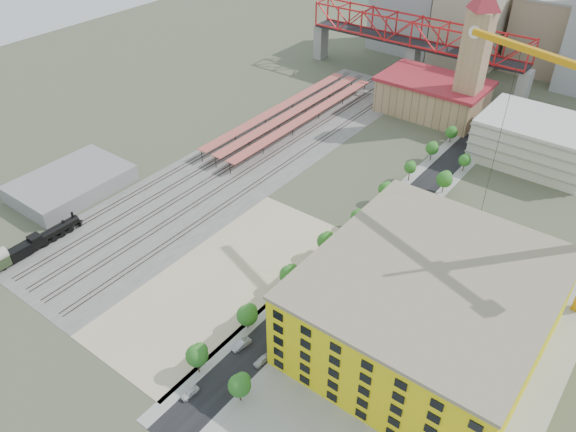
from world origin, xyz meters
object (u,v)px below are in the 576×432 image
Objects in this scene: locomotive at (47,236)px; site_trailer_b at (288,315)px; site_trailer_d at (357,248)px; car_0 at (190,393)px; clock_tower at (476,45)px; site_trailer_c at (343,263)px; construction_building at (428,307)px; site_trailer_a at (281,322)px.

site_trailer_b is at bearing 13.65° from locomotive.
site_trailer_d is (0.00, 29.09, 0.03)m from site_trailer_b.
car_0 is (-3.00, -27.24, -0.73)m from site_trailer_b.
clock_tower is at bearing 90.35° from site_trailer_d.
locomotive is 2.07× the size of site_trailer_d.
clock_tower is 116.29m from site_trailer_b.
site_trailer_b is 29.09m from site_trailer_d.
clock_tower is 6.04× the size of site_trailer_c.
construction_building is at bearing 17.38° from locomotive.
locomotive reaches higher than car_0.
construction_building reaches higher than car_0.
clock_tower is 13.42× the size of car_0.
locomotive is 79.95m from site_trailer_d.
construction_building is 5.87× the size of site_trailer_c.
construction_building is 4.89× the size of site_trailer_d.
clock_tower reaches higher than construction_building.
site_trailer_d is at bearing 108.23° from site_trailer_c.
site_trailer_d is at bearing 34.36° from locomotive.
site_trailer_a is at bearing 87.77° from car_0.
site_trailer_a is at bearing -86.03° from clock_tower.
site_trailer_a is (66.00, 13.57, -0.70)m from locomotive.
car_0 is at bearing -109.96° from site_trailer_b.
site_trailer_b is at bearing -71.77° from site_trailer_c.
clock_tower is 94.94m from site_trailer_c.
clock_tower is 142.86m from car_0.
site_trailer_b is 1.18× the size of site_trailer_c.
construction_building is at bearing -71.22° from clock_tower.
car_0 is at bearing -87.95° from clock_tower.
construction_building is 2.36× the size of locomotive.
locomotive is 2.12× the size of site_trailer_b.
clock_tower is 1.03× the size of construction_building.
construction_building reaches higher than locomotive.
site_trailer_d is (0.00, 31.56, 0.12)m from site_trailer_a.
site_trailer_c is at bearing 76.32° from site_trailer_b.
site_trailer_b is (66.00, 16.03, -0.61)m from locomotive.
site_trailer_a is at bearing -149.65° from construction_building.
construction_building is 28.87m from site_trailer_c.
clock_tower is 107.36m from construction_building.
site_trailer_d is (8.00, -83.66, -27.28)m from clock_tower.
site_trailer_c is 49.58m from car_0.
construction_building is 96.68m from locomotive.
construction_building is at bearing -1.81° from site_trailer_c.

